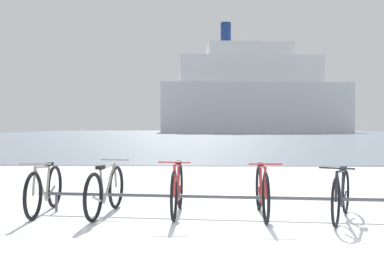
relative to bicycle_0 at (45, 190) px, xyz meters
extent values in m
cube|color=slate|center=(3.52, 63.04, -0.40)|extent=(80.00, 110.00, 0.08)
cube|color=#47474C|center=(3.52, 8.04, -0.38)|extent=(80.00, 0.50, 0.05)
cylinder|color=#4C5156|center=(2.66, -0.12, -0.08)|extent=(5.60, 0.58, 0.05)
cylinder|color=#4C5156|center=(0.14, 0.12, -0.22)|extent=(0.04, 0.04, 0.28)
torus|color=black|center=(0.01, -0.48, -0.02)|extent=(0.07, 0.68, 0.68)
torus|color=black|center=(-0.01, 0.49, -0.02)|extent=(0.07, 0.68, 0.68)
cylinder|color=gray|center=(0.00, -0.17, 0.10)|extent=(0.05, 0.51, 0.57)
cylinder|color=gray|center=(0.00, 0.15, 0.08)|extent=(0.04, 0.18, 0.51)
cylinder|color=gray|center=(0.00, -0.09, 0.35)|extent=(0.05, 0.63, 0.08)
cylinder|color=gray|center=(-0.01, 0.28, -0.10)|extent=(0.05, 0.43, 0.19)
cylinder|color=gray|center=(0.01, -0.45, 0.18)|extent=(0.04, 0.11, 0.40)
cube|color=black|center=(-0.01, 0.22, 0.37)|extent=(0.08, 0.20, 0.05)
cylinder|color=gray|center=(0.01, -0.41, 0.43)|extent=(0.46, 0.04, 0.02)
torus|color=black|center=(1.01, 0.44, -0.02)|extent=(0.13, 0.69, 0.69)
torus|color=black|center=(0.89, -0.58, -0.02)|extent=(0.13, 0.69, 0.69)
cylinder|color=gray|center=(0.97, 0.11, 0.10)|extent=(0.10, 0.54, 0.57)
cylinder|color=gray|center=(0.93, -0.22, 0.08)|extent=(0.06, 0.19, 0.51)
cylinder|color=gray|center=(0.96, 0.03, 0.36)|extent=(0.11, 0.67, 0.08)
cylinder|color=gray|center=(0.92, -0.36, -0.09)|extent=(0.09, 0.45, 0.19)
cylinder|color=gray|center=(1.00, 0.40, 0.18)|extent=(0.05, 0.12, 0.40)
cube|color=black|center=(0.92, -0.30, 0.37)|extent=(0.10, 0.21, 0.05)
cylinder|color=gray|center=(1.00, 0.36, 0.43)|extent=(0.46, 0.08, 0.02)
torus|color=black|center=(2.01, -0.51, -0.01)|extent=(0.06, 0.71, 0.71)
torus|color=black|center=(2.04, 0.47, -0.01)|extent=(0.06, 0.71, 0.71)
cylinder|color=#B22D2D|center=(2.02, -0.20, 0.12)|extent=(0.05, 0.52, 0.60)
cylinder|color=#B22D2D|center=(2.03, 0.12, 0.10)|extent=(0.04, 0.18, 0.53)
cylinder|color=#B22D2D|center=(2.02, -0.12, 0.38)|extent=(0.06, 0.64, 0.09)
cylinder|color=#B22D2D|center=(2.03, 0.26, -0.09)|extent=(0.05, 0.43, 0.19)
cylinder|color=#B22D2D|center=(2.01, -0.48, 0.20)|extent=(0.04, 0.11, 0.42)
cube|color=black|center=(2.03, 0.20, 0.40)|extent=(0.09, 0.20, 0.05)
cylinder|color=#B22D2D|center=(2.01, -0.44, 0.46)|extent=(0.46, 0.04, 0.02)
torus|color=black|center=(3.26, -0.63, -0.01)|extent=(0.06, 0.70, 0.70)
torus|color=black|center=(3.29, 0.35, -0.01)|extent=(0.06, 0.70, 0.70)
cylinder|color=#B22D2D|center=(3.27, -0.31, 0.11)|extent=(0.05, 0.52, 0.59)
cylinder|color=#B22D2D|center=(3.28, 0.01, 0.09)|extent=(0.04, 0.18, 0.52)
cylinder|color=#B22D2D|center=(3.28, -0.24, 0.37)|extent=(0.05, 0.64, 0.08)
cylinder|color=#B22D2D|center=(3.29, 0.14, -0.09)|extent=(0.05, 0.43, 0.19)
cylinder|color=#B22D2D|center=(3.27, -0.59, 0.19)|extent=(0.04, 0.11, 0.41)
cube|color=black|center=(3.28, 0.08, 0.39)|extent=(0.09, 0.20, 0.05)
cylinder|color=#B22D2D|center=(3.27, -0.56, 0.45)|extent=(0.46, 0.04, 0.02)
torus|color=black|center=(4.15, -0.82, -0.03)|extent=(0.31, 0.62, 0.66)
torus|color=black|center=(4.58, 0.12, -0.03)|extent=(0.31, 0.62, 0.66)
cylinder|color=#1E2328|center=(4.29, -0.51, 0.09)|extent=(0.26, 0.51, 0.56)
cylinder|color=#1E2328|center=(4.43, -0.21, 0.07)|extent=(0.11, 0.19, 0.50)
cylinder|color=#1E2328|center=(4.32, -0.44, 0.34)|extent=(0.31, 0.63, 0.08)
cylinder|color=#1E2328|center=(4.49, -0.08, -0.10)|extent=(0.22, 0.42, 0.18)
cylinder|color=#1E2328|center=(4.17, -0.78, 0.16)|extent=(0.08, 0.12, 0.40)
cube|color=black|center=(4.46, -0.14, 0.35)|extent=(0.16, 0.22, 0.05)
cylinder|color=#1E2328|center=(4.18, -0.75, 0.41)|extent=(0.43, 0.21, 0.02)
cube|color=silver|center=(12.46, 83.22, 4.49)|extent=(38.03, 14.38, 9.70)
cube|color=white|center=(11.53, 83.15, 12.01)|extent=(28.61, 11.94, 5.34)
cube|color=white|center=(11.53, 83.15, 16.04)|extent=(17.34, 9.35, 2.72)
cylinder|color=navy|center=(6.88, 82.78, 19.58)|extent=(2.08, 2.08, 4.37)
camera|label=1|loc=(2.42, -6.66, 0.97)|focal=41.44mm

